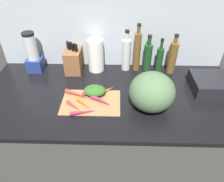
# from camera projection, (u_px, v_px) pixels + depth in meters

# --- Properties ---
(ground_plane) EXTENTS (1.70, 0.80, 0.03)m
(ground_plane) POSITION_uv_depth(u_px,v_px,m) (111.00, 95.00, 1.39)
(ground_plane) COLOR black
(wall_back) EXTENTS (1.70, 0.03, 0.60)m
(wall_back) POSITION_uv_depth(u_px,v_px,m) (112.00, 27.00, 1.50)
(wall_back) COLOR #ADB7C1
(wall_back) RESTS_ON ground_plane
(cutting_board) EXTENTS (0.37, 0.24, 0.01)m
(cutting_board) POSITION_uv_depth(u_px,v_px,m) (91.00, 102.00, 1.31)
(cutting_board) COLOR #997047
(cutting_board) RESTS_ON ground_plane
(carrot_0) EXTENTS (0.14, 0.11, 0.03)m
(carrot_0) POSITION_uv_depth(u_px,v_px,m) (101.00, 101.00, 1.29)
(carrot_0) COLOR #B2264C
(carrot_0) RESTS_ON cutting_board
(carrot_1) EXTENTS (0.13, 0.03, 0.02)m
(carrot_1) POSITION_uv_depth(u_px,v_px,m) (92.00, 94.00, 1.35)
(carrot_1) COLOR #B2264C
(carrot_1) RESTS_ON cutting_board
(carrot_2) EXTENTS (0.10, 0.09, 0.02)m
(carrot_2) POSITION_uv_depth(u_px,v_px,m) (74.00, 106.00, 1.26)
(carrot_2) COLOR red
(carrot_2) RESTS_ON cutting_board
(carrot_3) EXTENTS (0.16, 0.13, 0.03)m
(carrot_3) POSITION_uv_depth(u_px,v_px,m) (103.00, 92.00, 1.36)
(carrot_3) COLOR orange
(carrot_3) RESTS_ON cutting_board
(carrot_4) EXTENTS (0.11, 0.11, 0.02)m
(carrot_4) POSITION_uv_depth(u_px,v_px,m) (84.00, 103.00, 1.27)
(carrot_4) COLOR orange
(carrot_4) RESTS_ON cutting_board
(carrot_5) EXTENTS (0.16, 0.06, 0.02)m
(carrot_5) POSITION_uv_depth(u_px,v_px,m) (83.00, 112.00, 1.21)
(carrot_5) COLOR #B2264C
(carrot_5) RESTS_ON cutting_board
(carrot_6) EXTENTS (0.16, 0.09, 0.03)m
(carrot_6) POSITION_uv_depth(u_px,v_px,m) (77.00, 94.00, 1.34)
(carrot_6) COLOR red
(carrot_6) RESTS_ON cutting_board
(carrot_greens_pile) EXTENTS (0.14, 0.11, 0.06)m
(carrot_greens_pile) POSITION_uv_depth(u_px,v_px,m) (95.00, 91.00, 1.34)
(carrot_greens_pile) COLOR #2D6023
(carrot_greens_pile) RESTS_ON cutting_board
(winter_squash) EXTENTS (0.27, 0.26, 0.23)m
(winter_squash) POSITION_uv_depth(u_px,v_px,m) (152.00, 92.00, 1.21)
(winter_squash) COLOR #4C6B47
(winter_squash) RESTS_ON ground_plane
(knife_block) EXTENTS (0.12, 0.17, 0.23)m
(knife_block) POSITION_uv_depth(u_px,v_px,m) (74.00, 60.00, 1.55)
(knife_block) COLOR brown
(knife_block) RESTS_ON ground_plane
(blender_appliance) EXTENTS (0.11, 0.11, 0.30)m
(blender_appliance) POSITION_uv_depth(u_px,v_px,m) (33.00, 55.00, 1.54)
(blender_appliance) COLOR navy
(blender_appliance) RESTS_ON ground_plane
(paper_towel_roll) EXTENTS (0.12, 0.12, 0.24)m
(paper_towel_roll) POSITION_uv_depth(u_px,v_px,m) (96.00, 55.00, 1.55)
(paper_towel_roll) COLOR white
(paper_towel_roll) RESTS_ON ground_plane
(bottle_0) EXTENTS (0.07, 0.07, 0.31)m
(bottle_0) POSITION_uv_depth(u_px,v_px,m) (126.00, 54.00, 1.55)
(bottle_0) COLOR silver
(bottle_0) RESTS_ON ground_plane
(bottle_1) EXTENTS (0.05, 0.05, 0.36)m
(bottle_1) POSITION_uv_depth(u_px,v_px,m) (137.00, 51.00, 1.53)
(bottle_1) COLOR brown
(bottle_1) RESTS_ON ground_plane
(bottle_2) EXTENTS (0.06, 0.06, 0.28)m
(bottle_2) POSITION_uv_depth(u_px,v_px,m) (148.00, 56.00, 1.56)
(bottle_2) COLOR #19421E
(bottle_2) RESTS_ON ground_plane
(bottle_3) EXTENTS (0.05, 0.05, 0.26)m
(bottle_3) POSITION_uv_depth(u_px,v_px,m) (159.00, 59.00, 1.54)
(bottle_3) COLOR #19421E
(bottle_3) RESTS_ON ground_plane
(bottle_4) EXTENTS (0.06, 0.06, 0.30)m
(bottle_4) POSITION_uv_depth(u_px,v_px,m) (173.00, 57.00, 1.52)
(bottle_4) COLOR brown
(bottle_4) RESTS_ON ground_plane
(dish_rack) EXTENTS (0.24, 0.24, 0.09)m
(dish_rack) POSITION_uv_depth(u_px,v_px,m) (210.00, 84.00, 1.39)
(dish_rack) COLOR black
(dish_rack) RESTS_ON ground_plane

